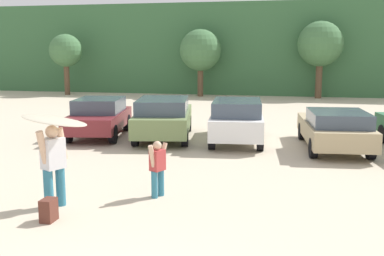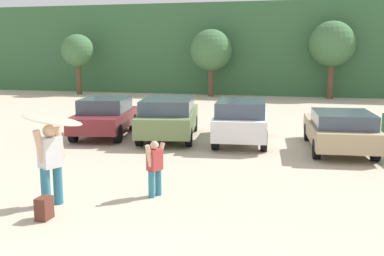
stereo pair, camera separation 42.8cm
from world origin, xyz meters
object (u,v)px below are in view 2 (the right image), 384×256
object	(u,v)px
parked_car_maroon	(105,116)
parked_car_white	(241,120)
person_adult	(51,160)
parked_car_olive_green	(169,117)
parked_car_tan	(339,129)
person_child	(155,165)
surfboard_cream	(50,119)
backpack_dropped	(44,208)

from	to	relation	value
parked_car_maroon	parked_car_white	xyz separation A→B (m)	(5.34, -0.09, 0.06)
person_adult	parked_car_olive_green	bearing A→B (deg)	-65.62
parked_car_tan	person_child	world-z (taller)	parked_car_tan
parked_car_olive_green	parked_car_maroon	bearing A→B (deg)	81.10
person_adult	surfboard_cream	size ratio (longest dim) A/B	0.76
parked_car_olive_green	surfboard_cream	xyz separation A→B (m)	(-0.21, -7.86, 1.03)
parked_car_white	surfboard_cream	distance (m)	8.32
parked_car_tan	person_child	bearing A→B (deg)	139.18
parked_car_olive_green	surfboard_cream	size ratio (longest dim) A/B	2.10
parked_car_white	parked_car_tan	xyz separation A→B (m)	(3.33, -0.54, -0.12)
person_child	surfboard_cream	size ratio (longest dim) A/B	0.55
backpack_dropped	person_adult	bearing A→B (deg)	110.06
parked_car_maroon	surfboard_cream	world-z (taller)	surfboard_cream
person_child	parked_car_white	bearing A→B (deg)	-73.04
surfboard_cream	parked_car_white	bearing A→B (deg)	-80.61
surfboard_cream	backpack_dropped	size ratio (longest dim) A/B	5.20
parked_car_maroon	person_adult	size ratio (longest dim) A/B	2.45
parked_car_white	person_child	size ratio (longest dim) A/B	3.50
parked_car_olive_green	parked_car_tan	distance (m)	6.15
parked_car_olive_green	parked_car_tan	bearing A→B (deg)	-106.77
parked_car_olive_green	person_child	bearing A→B (deg)	-175.84
parked_car_maroon	parked_car_white	size ratio (longest dim) A/B	0.96
parked_car_white	surfboard_cream	bearing A→B (deg)	153.22
parked_car_tan	surfboard_cream	world-z (taller)	surfboard_cream
parked_car_olive_green	surfboard_cream	bearing A→B (deg)	168.16
parked_car_maroon	person_adult	distance (m)	8.26
parked_car_olive_green	backpack_dropped	size ratio (longest dim) A/B	10.92
parked_car_maroon	parked_car_tan	size ratio (longest dim) A/B	0.91
person_adult	backpack_dropped	distance (m)	1.14
parked_car_tan	backpack_dropped	distance (m)	10.06
parked_car_white	parked_car_tan	world-z (taller)	parked_car_white
parked_car_tan	person_adult	xyz separation A→B (m)	(-6.29, -7.27, 0.27)
parked_car_white	surfboard_cream	world-z (taller)	surfboard_cream
parked_car_maroon	backpack_dropped	world-z (taller)	parked_car_maroon
parked_car_white	person_child	world-z (taller)	parked_car_white
parked_car_olive_green	backpack_dropped	world-z (taller)	parked_car_olive_green
parked_car_maroon	parked_car_olive_green	world-z (taller)	parked_car_olive_green
parked_car_olive_green	parked_car_tan	size ratio (longest dim) A/B	1.04
person_adult	backpack_dropped	xyz separation A→B (m)	(0.29, -0.78, -0.77)
parked_car_olive_green	surfboard_cream	distance (m)	7.93
parked_car_white	person_adult	distance (m)	8.35
parked_car_maroon	person_child	world-z (taller)	parked_car_maroon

